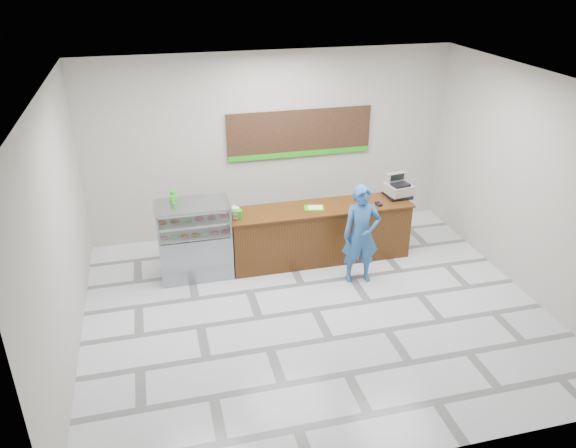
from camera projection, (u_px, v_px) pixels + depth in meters
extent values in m
plane|color=silver|center=(315.00, 310.00, 8.79)|extent=(7.00, 7.00, 0.00)
plane|color=#B9B4AA|center=(271.00, 145.00, 10.64)|extent=(7.00, 0.00, 7.00)
plane|color=silver|center=(320.00, 85.00, 7.26)|extent=(7.00, 7.00, 0.00)
cube|color=#572C10|center=(320.00, 234.00, 10.04)|extent=(3.20, 0.70, 1.00)
cube|color=#572C10|center=(321.00, 208.00, 9.82)|extent=(3.26, 0.76, 0.03)
cube|color=gray|center=(196.00, 254.00, 9.60)|extent=(1.20, 0.70, 0.80)
cube|color=white|center=(193.00, 219.00, 9.31)|extent=(1.20, 0.70, 0.50)
cube|color=gray|center=(192.00, 205.00, 9.20)|extent=(1.22, 0.72, 0.03)
cube|color=silver|center=(194.00, 232.00, 9.41)|extent=(1.14, 0.64, 0.02)
cube|color=silver|center=(193.00, 219.00, 9.31)|extent=(1.14, 0.64, 0.02)
torus|color=#DB6288|center=(164.00, 236.00, 9.20)|extent=(0.15, 0.15, 0.05)
torus|color=#8EF48C|center=(174.00, 235.00, 9.24)|extent=(0.15, 0.15, 0.05)
torus|color=#B6732D|center=(184.00, 234.00, 9.28)|extent=(0.15, 0.15, 0.05)
torus|color=#B6732D|center=(194.00, 232.00, 9.31)|extent=(0.15, 0.15, 0.05)
torus|color=#8EF48C|center=(205.00, 231.00, 9.35)|extent=(0.15, 0.15, 0.05)
torus|color=#DB6288|center=(214.00, 230.00, 9.39)|extent=(0.15, 0.15, 0.05)
torus|color=#DB6288|center=(224.00, 229.00, 9.42)|extent=(0.15, 0.15, 0.05)
torus|color=#B6732D|center=(162.00, 219.00, 9.23)|extent=(0.15, 0.15, 0.05)
torus|color=#B6732D|center=(174.00, 218.00, 9.27)|extent=(0.15, 0.15, 0.05)
torus|color=#8EF48C|center=(186.00, 216.00, 9.32)|extent=(0.15, 0.15, 0.05)
torus|color=#DB6288|center=(199.00, 215.00, 9.36)|extent=(0.15, 0.15, 0.05)
torus|color=#DB6288|center=(211.00, 214.00, 9.40)|extent=(0.15, 0.15, 0.05)
torus|color=#DB6288|center=(222.00, 213.00, 9.45)|extent=(0.15, 0.15, 0.05)
cube|color=black|center=(300.00, 133.00, 10.64)|extent=(2.80, 0.05, 0.90)
cube|color=green|center=(300.00, 154.00, 10.79)|extent=(2.80, 0.02, 0.10)
cube|color=black|center=(397.00, 195.00, 10.23)|extent=(0.43, 0.43, 0.06)
cube|color=gray|center=(398.00, 189.00, 10.17)|extent=(0.50, 0.52, 0.17)
cube|color=black|center=(401.00, 185.00, 10.05)|extent=(0.33, 0.26, 0.04)
cube|color=gray|center=(396.00, 177.00, 10.21)|extent=(0.38, 0.17, 0.17)
cube|color=black|center=(397.00, 177.00, 10.15)|extent=(0.28, 0.06, 0.11)
cube|color=black|center=(379.00, 204.00, 9.88)|extent=(0.09, 0.16, 0.04)
cube|color=#2FC50D|center=(314.00, 208.00, 9.75)|extent=(0.38, 0.31, 0.02)
cube|color=white|center=(315.00, 207.00, 9.75)|extent=(0.27, 0.22, 0.00)
cube|color=white|center=(235.00, 211.00, 9.51)|extent=(0.16, 0.16, 0.11)
cylinder|color=silver|center=(234.00, 209.00, 9.62)|extent=(0.07, 0.07, 0.11)
cube|color=green|center=(237.00, 214.00, 9.35)|extent=(0.20, 0.16, 0.16)
cylinder|color=#DB6288|center=(358.00, 209.00, 9.73)|extent=(0.16, 0.16, 0.00)
cylinder|color=green|center=(172.00, 200.00, 9.18)|extent=(0.09, 0.09, 0.13)
cylinder|color=green|center=(173.00, 195.00, 9.32)|extent=(0.10, 0.10, 0.15)
imported|color=#2A5C95|center=(361.00, 234.00, 9.24)|extent=(0.68, 0.49, 1.71)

